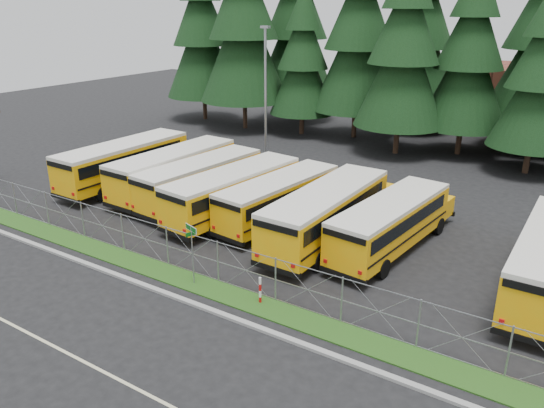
# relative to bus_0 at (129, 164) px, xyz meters

# --- Properties ---
(ground) EXTENTS (120.00, 120.00, 0.00)m
(ground) POSITION_rel_bus_0_xyz_m (14.55, -6.56, -1.49)
(ground) COLOR black
(ground) RESTS_ON ground
(curb) EXTENTS (50.00, 0.25, 0.12)m
(curb) POSITION_rel_bus_0_xyz_m (14.55, -9.66, -1.43)
(curb) COLOR gray
(curb) RESTS_ON ground
(grass_verge) EXTENTS (50.00, 1.40, 0.06)m
(grass_verge) POSITION_rel_bus_0_xyz_m (14.55, -8.26, -1.46)
(grass_verge) COLOR #194213
(grass_verge) RESTS_ON ground
(road_lane_line) EXTENTS (50.00, 0.12, 0.01)m
(road_lane_line) POSITION_rel_bus_0_xyz_m (14.55, -14.56, -1.48)
(road_lane_line) COLOR beige
(road_lane_line) RESTS_ON ground
(chainlink_fence) EXTENTS (44.00, 0.10, 2.00)m
(chainlink_fence) POSITION_rel_bus_0_xyz_m (14.55, -7.56, -0.49)
(chainlink_fence) COLOR gray
(chainlink_fence) RESTS_ON ground
(brick_building) EXTENTS (22.00, 10.00, 6.00)m
(brick_building) POSITION_rel_bus_0_xyz_m (20.55, 33.44, 1.51)
(brick_building) COLOR brown
(brick_building) RESTS_ON ground
(bus_0) EXTENTS (2.97, 11.43, 2.98)m
(bus_0) POSITION_rel_bus_0_xyz_m (0.00, 0.00, 0.00)
(bus_0) COLOR #FFA308
(bus_0) RESTS_ON ground
(bus_1) EXTENTS (3.06, 11.12, 2.89)m
(bus_1) POSITION_rel_bus_0_xyz_m (3.99, 0.49, -0.05)
(bus_1) COLOR #FFA308
(bus_1) RESTS_ON ground
(bus_2) EXTENTS (3.46, 10.61, 2.73)m
(bus_2) POSITION_rel_bus_0_xyz_m (6.53, 0.07, -0.12)
(bus_2) COLOR #FFA308
(bus_2) RESTS_ON ground
(bus_3) EXTENTS (3.79, 11.00, 2.83)m
(bus_3) POSITION_rel_bus_0_xyz_m (9.65, -0.68, -0.08)
(bus_3) COLOR #FFA308
(bus_3) RESTS_ON ground
(bus_4) EXTENTS (3.53, 10.22, 2.62)m
(bus_4) POSITION_rel_bus_0_xyz_m (12.24, 0.03, -0.18)
(bus_4) COLOR #FFA308
(bus_4) RESTS_ON ground
(bus_5) EXTENTS (2.85, 11.24, 2.93)m
(bus_5) POSITION_rel_bus_0_xyz_m (15.69, -0.94, -0.02)
(bus_5) COLOR #FFA308
(bus_5) RESTS_ON ground
(bus_6) EXTENTS (3.53, 10.47, 2.69)m
(bus_6) POSITION_rel_bus_0_xyz_m (18.83, -0.19, -0.14)
(bus_6) COLOR #FFA308
(bus_6) RESTS_ON ground
(street_sign) EXTENTS (0.81, 0.53, 2.81)m
(street_sign) POSITION_rel_bus_0_xyz_m (12.77, -8.30, 0.54)
(street_sign) COLOR gray
(street_sign) RESTS_ON ground
(striped_bollard) EXTENTS (0.11, 0.11, 1.20)m
(striped_bollard) POSITION_rel_bus_0_xyz_m (16.12, -8.06, -0.89)
(striped_bollard) COLOR #B20C0C
(striped_bollard) RESTS_ON ground
(light_standard) EXTENTS (0.70, 0.35, 10.14)m
(light_standard) POSITION_rel_bus_0_xyz_m (4.35, 10.31, 4.01)
(light_standard) COLOR gray
(light_standard) RESTS_ON ground
(conifer_0) EXTENTS (7.66, 7.66, 16.95)m
(conifer_0) POSITION_rel_bus_0_xyz_m (-9.89, 20.10, 6.98)
(conifer_0) COLOR black
(conifer_0) RESTS_ON ground
(conifer_1) EXTENTS (8.55, 8.55, 18.92)m
(conifer_1) POSITION_rel_bus_0_xyz_m (-3.66, 18.77, 7.97)
(conifer_1) COLOR black
(conifer_1) RESTS_ON ground
(conifer_2) EXTENTS (6.08, 6.08, 13.44)m
(conifer_2) POSITION_rel_bus_0_xyz_m (2.33, 19.61, 5.23)
(conifer_2) COLOR black
(conifer_2) RESTS_ON ground
(conifer_3) EXTENTS (7.90, 7.90, 17.48)m
(conifer_3) POSITION_rel_bus_0_xyz_m (7.08, 21.08, 7.25)
(conifer_3) COLOR black
(conifer_3) RESTS_ON ground
(conifer_4) EXTENTS (7.25, 7.25, 16.04)m
(conifer_4) POSITION_rel_bus_0_xyz_m (12.40, 17.71, 6.53)
(conifer_4) COLOR black
(conifer_4) RESTS_ON ground
(conifer_5) EXTENTS (6.88, 6.88, 15.20)m
(conifer_5) POSITION_rel_bus_0_xyz_m (16.81, 20.28, 6.11)
(conifer_5) COLOR black
(conifer_5) RESTS_ON ground
(conifer_6) EXTENTS (6.14, 6.14, 13.58)m
(conifer_6) POSITION_rel_bus_0_xyz_m (22.40, 17.57, 5.30)
(conifer_6) COLOR black
(conifer_6) RESTS_ON ground
(conifer_10) EXTENTS (8.34, 8.34, 18.44)m
(conifer_10) POSITION_rel_bus_0_xyz_m (-1.69, 25.17, 7.73)
(conifer_10) COLOR black
(conifer_10) RESTS_ON ground
(conifer_11) EXTENTS (7.78, 7.78, 17.20)m
(conifer_11) POSITION_rel_bus_0_xyz_m (10.76, 26.97, 7.11)
(conifer_11) COLOR black
(conifer_11) RESTS_ON ground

